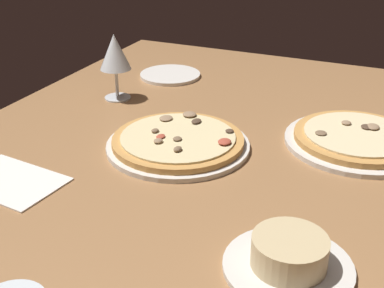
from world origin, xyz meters
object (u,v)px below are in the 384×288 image
ramekin_on_saucer (289,257)px  paper_menu (10,181)px  wine_glass_far (115,54)px  side_plate (170,75)px  pizza_side (357,139)px  pizza_main (178,142)px

ramekin_on_saucer → paper_menu: 50.57cm
wine_glass_far → side_plate: (-19.99, 4.57, -10.75)cm
pizza_side → wine_glass_far: 58.19cm
ramekin_on_saucer → paper_menu: bearing=-93.5°
pizza_side → side_plate: 57.30cm
ramekin_on_saucer → paper_menu: (-3.12, -50.44, -1.86)cm
pizza_main → pizza_side: pizza_main is taller
pizza_side → paper_menu: bearing=-53.2°
wine_glass_far → side_plate: wine_glass_far is taller
pizza_main → wine_glass_far: 32.63cm
wine_glass_far → paper_menu: size_ratio=0.87×
pizza_main → pizza_side: bearing=116.3°
side_plate → paper_menu: (62.45, -0.74, -0.30)cm
pizza_side → wine_glass_far: bearing=-92.5°
pizza_side → side_plate: (-22.47, -52.70, -0.73)cm
pizza_side → paper_menu: 66.75cm
pizza_side → side_plate: bearing=-113.1°
pizza_side → ramekin_on_saucer: ramekin_on_saucer is taller
side_plate → pizza_side: bearing=66.9°
wine_glass_far → paper_menu: (42.46, 3.83, -11.05)cm
wine_glass_far → pizza_main: bearing=53.8°
ramekin_on_saucer → side_plate: bearing=-142.8°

